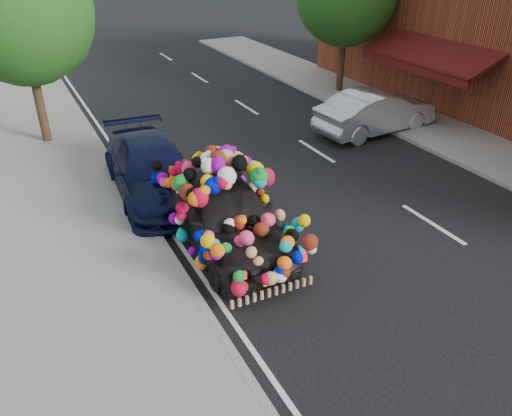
{
  "coord_description": "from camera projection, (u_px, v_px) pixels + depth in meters",
  "views": [
    {
      "loc": [
        -4.69,
        -7.08,
        6.05
      ],
      "look_at": [
        -0.64,
        0.84,
        1.09
      ],
      "focal_mm": 35.0,
      "sensor_mm": 36.0,
      "label": 1
    }
  ],
  "objects": [
    {
      "name": "ground",
      "position": [
        302.0,
        265.0,
        10.31
      ],
      "size": [
        100.0,
        100.0,
        0.0
      ],
      "primitive_type": "plane",
      "color": "black",
      "rests_on": "ground"
    },
    {
      "name": "sidewalk",
      "position": [
        89.0,
        328.0,
        8.57
      ],
      "size": [
        4.0,
        60.0,
        0.12
      ],
      "primitive_type": "cube",
      "color": "gray",
      "rests_on": "ground"
    },
    {
      "name": "kerb",
      "position": [
        196.0,
        295.0,
        9.35
      ],
      "size": [
        0.15,
        60.0,
        0.13
      ],
      "primitive_type": "cube",
      "color": "gray",
      "rests_on": "ground"
    },
    {
      "name": "footpath_far",
      "position": [
        472.0,
        145.0,
        15.88
      ],
      "size": [
        3.0,
        40.0,
        0.12
      ],
      "primitive_type": "cube",
      "color": "gray",
      "rests_on": "ground"
    },
    {
      "name": "lane_markings",
      "position": [
        433.0,
        224.0,
        11.74
      ],
      "size": [
        6.0,
        50.0,
        0.01
      ],
      "primitive_type": null,
      "color": "silver",
      "rests_on": "ground"
    },
    {
      "name": "tree_near_sidewalk",
      "position": [
        20.0,
        12.0,
        14.23
      ],
      "size": [
        4.2,
        4.2,
        6.13
      ],
      "color": "#332114",
      "rests_on": "ground"
    },
    {
      "name": "plush_art_car",
      "position": [
        223.0,
        198.0,
        10.52
      ],
      "size": [
        2.26,
        4.72,
        2.17
      ],
      "rotation": [
        0.0,
        0.0,
        -0.02
      ],
      "color": "black",
      "rests_on": "ground"
    },
    {
      "name": "navy_sedan",
      "position": [
        152.0,
        169.0,
        12.77
      ],
      "size": [
        2.27,
        4.91,
        1.39
      ],
      "primitive_type": "imported",
      "rotation": [
        0.0,
        0.0,
        -0.07
      ],
      "color": "black",
      "rests_on": "ground"
    },
    {
      "name": "silver_hatchback",
      "position": [
        376.0,
        112.0,
        16.77
      ],
      "size": [
        4.43,
        1.83,
        1.43
      ],
      "primitive_type": "imported",
      "rotation": [
        0.0,
        0.0,
        1.65
      ],
      "color": "#B5B8BD",
      "rests_on": "ground"
    }
  ]
}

